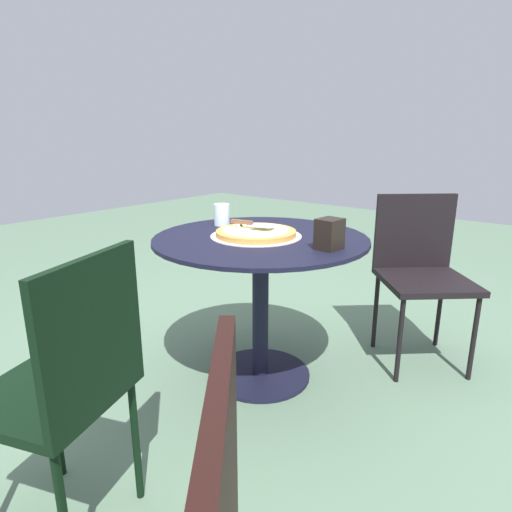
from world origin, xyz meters
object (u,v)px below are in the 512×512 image
Objects in this scene: pizza_on_tray at (256,233)px; patio_table at (261,274)px; patio_chair_far at (67,379)px; patio_chair_near at (421,265)px; napkin_dispenser at (330,234)px; pizza_server at (251,224)px; drinking_cup at (222,215)px.

patio_table is at bearing -160.69° from pizza_on_tray.
pizza_on_tray is 0.48× the size of patio_chair_far.
napkin_dispenser is at bearing 76.90° from patio_chair_near.
patio_chair_far is (0.22, 1.03, -0.26)m from napkin_dispenser.
patio_chair_far is at bearing 100.46° from pizza_server.
napkin_dispenser reaches higher than drinking_cup.
drinking_cup is (0.30, -0.09, 0.04)m from pizza_on_tray.
patio_table is 7.82× the size of napkin_dispenser.
pizza_on_tray is 3.33× the size of napkin_dispenser.
pizza_on_tray is 0.90m from patio_chair_near.
pizza_server is (0.04, -0.01, 0.04)m from pizza_on_tray.
drinking_cup is 0.68m from napkin_dispenser.
patio_chair_far is (-0.15, 1.02, -0.21)m from pizza_on_tray.
pizza_server is at bearing -4.12° from patio_table.
patio_chair_near is (-0.83, -0.61, -0.26)m from drinking_cup.
patio_chair_far is at bearing 98.57° from pizza_on_tray.
drinking_cup is 1.06m from patio_chair_near.
patio_chair_far is at bearing 112.13° from drinking_cup.
pizza_server reaches higher than patio_table.
patio_chair_far reaches higher than pizza_server.
pizza_server is 1.71× the size of napkin_dispenser.
patio_table is at bearing 175.88° from pizza_server.
pizza_server is 0.41m from napkin_dispenser.
patio_chair_far is (-0.45, 1.11, -0.25)m from drinking_cup.
patio_chair_near is at bearing -143.92° from drinking_cup.
patio_chair_near reaches higher than patio_table.
pizza_on_tray is at bearing 19.31° from patio_table.
napkin_dispenser reaches higher than patio_table.
pizza_server is 0.25× the size of patio_chair_near.
pizza_server is at bearing 163.42° from drinking_cup.
pizza_on_tray is 0.31m from drinking_cup.
pizza_on_tray reaches higher than patio_table.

